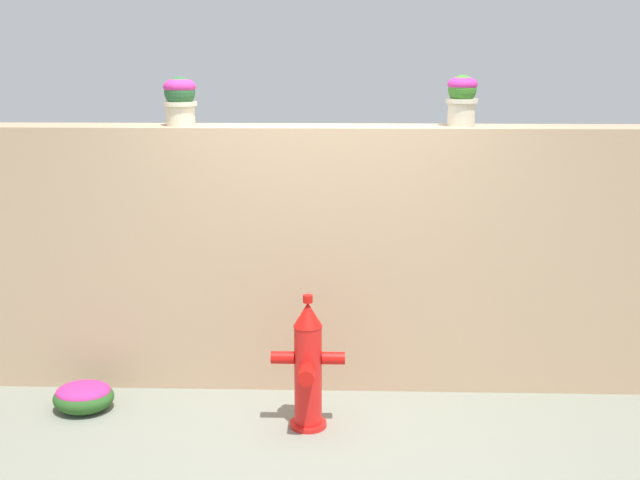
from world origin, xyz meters
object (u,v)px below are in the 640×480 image
Objects in this scene: potted_plant_1 at (180,97)px; fire_hydrant at (308,367)px; potted_plant_2 at (462,97)px; flower_bush_left at (84,396)px.

fire_hydrant is (0.94, -0.77, -1.72)m from potted_plant_1.
flower_bush_left is (-2.66, -0.59, -2.05)m from potted_plant_2.
potted_plant_2 is 0.84× the size of flower_bush_left.
potted_plant_1 is 0.82× the size of flower_bush_left.
flower_bush_left is at bearing 172.51° from fire_hydrant.
flower_bush_left is at bearing -139.21° from potted_plant_1.
potted_plant_1 is 2.22m from flower_bush_left.
potted_plant_2 is at bearing 37.01° from fire_hydrant.
potted_plant_1 is at bearing 140.69° from fire_hydrant.
flower_bush_left is at bearing -167.49° from potted_plant_2.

